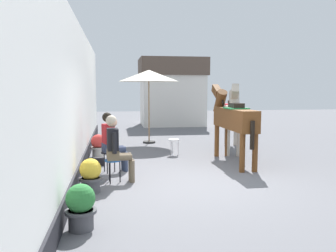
{
  "coord_description": "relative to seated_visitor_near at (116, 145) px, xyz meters",
  "views": [
    {
      "loc": [
        -1.65,
        -6.84,
        1.92
      ],
      "look_at": [
        -0.4,
        1.2,
        1.05
      ],
      "focal_mm": 37.18,
      "sensor_mm": 36.0,
      "label": 1
    }
  ],
  "objects": [
    {
      "name": "distant_cottage",
      "position": [
        3.03,
        11.09,
        1.02
      ],
      "size": [
        3.4,
        2.6,
        3.5
      ],
      "color": "silver",
      "rests_on": "ground_plane"
    },
    {
      "name": "saddled_horse_near",
      "position": [
        3.02,
        1.52,
        0.38
      ],
      "size": [
        0.51,
        3.0,
        2.06
      ],
      "color": "brown",
      "rests_on": "ground_plane"
    },
    {
      "name": "seated_visitor_near",
      "position": [
        0.0,
        0.0,
        0.0
      ],
      "size": [
        0.61,
        0.49,
        1.39
      ],
      "color": "#194C99",
      "rests_on": "ground_plane"
    },
    {
      "name": "flower_planter_nearest",
      "position": [
        -0.5,
        -2.38,
        -0.44
      ],
      "size": [
        0.43,
        0.43,
        0.64
      ],
      "color": "#4C4C51",
      "rests_on": "ground_plane"
    },
    {
      "name": "pub_facade_wall",
      "position": [
        -0.92,
        1.24,
        0.76
      ],
      "size": [
        0.34,
        14.0,
        3.4
      ],
      "color": "white",
      "rests_on": "ground_plane"
    },
    {
      "name": "flower_planter_farthest",
      "position": [
        -0.48,
        2.82,
        -0.44
      ],
      "size": [
        0.43,
        0.43,
        0.64
      ],
      "color": "beige",
      "rests_on": "ground_plane"
    },
    {
      "name": "cafe_parasol",
      "position": [
        1.2,
        5.15,
        1.59
      ],
      "size": [
        2.1,
        2.1,
        2.58
      ],
      "color": "black",
      "rests_on": "ground_plane"
    },
    {
      "name": "ground_plane",
      "position": [
        1.63,
        2.74,
        -0.78
      ],
      "size": [
        40.0,
        40.0,
        0.0
      ],
      "primitive_type": "plane",
      "color": "slate"
    },
    {
      "name": "saddled_horse_far",
      "position": [
        3.58,
        3.13,
        0.38
      ],
      "size": [
        1.16,
        2.9,
        2.06
      ],
      "color": "#B2A899",
      "rests_on": "ground_plane"
    },
    {
      "name": "flower_planter_inner_near",
      "position": [
        -0.48,
        -0.65,
        -0.44
      ],
      "size": [
        0.43,
        0.43,
        0.64
      ],
      "color": "#4C4C51",
      "rests_on": "ground_plane"
    },
    {
      "name": "satchel_bag",
      "position": [
        -0.41,
        1.66,
        -0.68
      ],
      "size": [
        0.29,
        0.13,
        0.2
      ],
      "primitive_type": "cube",
      "rotation": [
        0.0,
        0.0,
        3.09
      ],
      "color": "black",
      "rests_on": "ground_plane"
    },
    {
      "name": "spare_stool_white",
      "position": [
        1.69,
        2.78,
        -0.38
      ],
      "size": [
        0.32,
        0.32,
        0.46
      ],
      "color": "white",
      "rests_on": "ground_plane"
    },
    {
      "name": "seated_visitor_far",
      "position": [
        -0.1,
        0.91,
        0.0
      ],
      "size": [
        0.61,
        0.48,
        1.39
      ],
      "color": "black",
      "rests_on": "ground_plane"
    }
  ]
}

